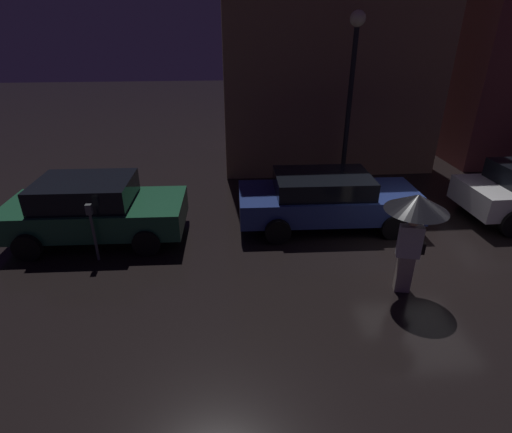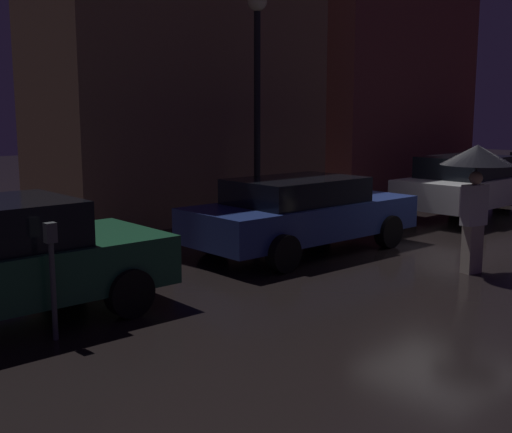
% 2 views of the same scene
% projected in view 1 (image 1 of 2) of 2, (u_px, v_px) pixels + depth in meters
% --- Properties ---
extents(ground_plane, '(60.00, 60.00, 0.00)m').
position_uv_depth(ground_plane, '(432.00, 251.00, 9.07)').
color(ground_plane, black).
extents(building_facade_left, '(7.04, 3.00, 8.66)m').
position_uv_depth(building_facade_left, '(331.00, 34.00, 12.92)').
color(building_facade_left, '#8C664C').
rests_on(building_facade_left, ground).
extents(parked_car_green, '(4.12, 2.03, 1.47)m').
position_uv_depth(parked_car_green, '(94.00, 209.00, 9.31)').
color(parked_car_green, '#1E5638').
rests_on(parked_car_green, ground).
extents(parked_car_blue, '(4.50, 1.99, 1.34)m').
position_uv_depth(parked_car_blue, '(327.00, 198.00, 9.98)').
color(parked_car_blue, navy).
rests_on(parked_car_blue, ground).
extents(pedestrian_with_umbrella, '(1.11, 1.11, 2.00)m').
position_uv_depth(pedestrian_with_umbrella, '(415.00, 214.00, 7.03)').
color(pedestrian_with_umbrella, beige).
rests_on(pedestrian_with_umbrella, ground).
extents(parking_meter, '(0.12, 0.10, 1.32)m').
position_uv_depth(parking_meter, '(92.00, 226.00, 8.37)').
color(parking_meter, '#4C5154').
rests_on(parking_meter, ground).
extents(street_lamp_near, '(0.42, 0.42, 4.98)m').
position_uv_depth(street_lamp_near, '(352.00, 74.00, 10.97)').
color(street_lamp_near, black).
rests_on(street_lamp_near, ground).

